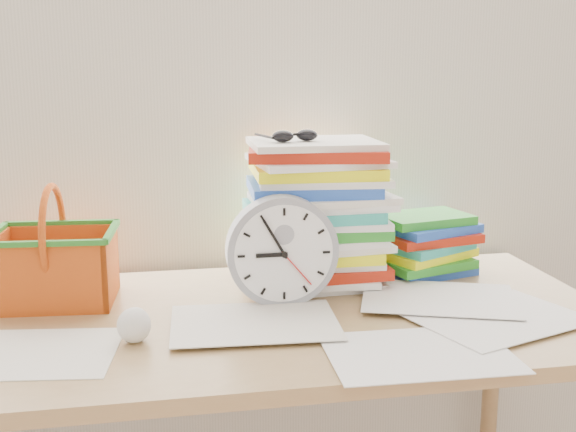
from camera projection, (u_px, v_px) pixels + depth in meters
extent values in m
cube|color=silver|center=(245.00, 21.00, 1.74)|extent=(4.00, 0.04, 2.70)
cube|color=silver|center=(246.00, 42.00, 1.73)|extent=(2.40, 0.01, 2.50)
cube|color=#9C7949|center=(273.00, 320.00, 1.48)|extent=(1.40, 0.70, 0.03)
cylinder|color=#9C7949|center=(490.00, 396.00, 1.97)|extent=(0.04, 0.04, 0.72)
cylinder|color=gray|center=(282.00, 251.00, 1.51)|extent=(0.23, 0.05, 0.23)
sphere|color=white|center=(134.00, 325.00, 1.32)|extent=(0.07, 0.07, 0.07)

